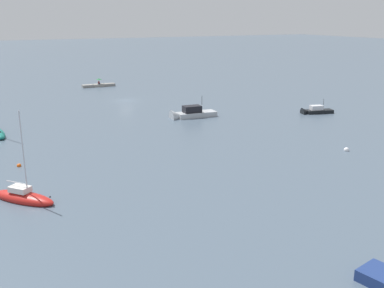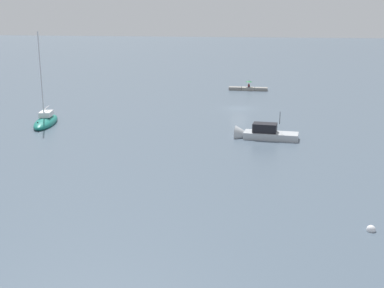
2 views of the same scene
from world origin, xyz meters
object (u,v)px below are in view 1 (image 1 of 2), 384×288
object	(u,v)px
sailboat_red_mid	(23,197)
motorboat_black_far	(314,111)
mooring_buoy_far	(19,166)
motorboat_grey_mid	(189,115)
mooring_buoy_mid	(346,150)
person_seated_maroon_left	(99,83)
umbrella_open_green	(99,79)

from	to	relation	value
sailboat_red_mid	motorboat_black_far	distance (m)	49.56
mooring_buoy_far	motorboat_grey_mid	bearing A→B (deg)	-153.32
mooring_buoy_mid	mooring_buoy_far	xyz separation A→B (m)	(34.95, -11.13, -0.03)
person_seated_maroon_left	mooring_buoy_mid	xyz separation A→B (m)	(-12.51, 62.20, -0.74)
motorboat_black_far	mooring_buoy_mid	xyz separation A→B (m)	(11.04, 18.08, -0.20)
sailboat_red_mid	motorboat_black_far	bearing A→B (deg)	159.30
person_seated_maroon_left	motorboat_grey_mid	world-z (taller)	motorboat_grey_mid
person_seated_maroon_left	motorboat_grey_mid	distance (m)	37.99
mooring_buoy_mid	mooring_buoy_far	bearing A→B (deg)	-17.66
mooring_buoy_mid	mooring_buoy_far	world-z (taller)	mooring_buoy_mid
mooring_buoy_far	mooring_buoy_mid	bearing A→B (deg)	162.34
motorboat_black_far	sailboat_red_mid	bearing A→B (deg)	124.75
motorboat_grey_mid	mooring_buoy_far	size ratio (longest dim) A/B	16.28
motorboat_black_far	mooring_buoy_mid	bearing A→B (deg)	163.64
umbrella_open_green	mooring_buoy_mid	world-z (taller)	umbrella_open_green
motorboat_black_far	umbrella_open_green	bearing A→B (deg)	43.15
person_seated_maroon_left	mooring_buoy_mid	size ratio (longest dim) A/B	1.21
umbrella_open_green	sailboat_red_mid	distance (m)	65.09
umbrella_open_green	motorboat_black_far	xyz separation A→B (m)	(-23.56, 44.14, -1.40)
sailboat_red_mid	mooring_buoy_mid	xyz separation A→B (m)	(-35.62, 1.38, -0.20)
motorboat_black_far	mooring_buoy_mid	world-z (taller)	motorboat_black_far
person_seated_maroon_left	mooring_buoy_mid	distance (m)	63.45
person_seated_maroon_left	sailboat_red_mid	bearing A→B (deg)	61.80
person_seated_maroon_left	umbrella_open_green	size ratio (longest dim) A/B	0.56
umbrella_open_green	person_seated_maroon_left	bearing A→B (deg)	125.56
mooring_buoy_mid	person_seated_maroon_left	bearing A→B (deg)	-78.63
sailboat_red_mid	motorboat_grey_mid	size ratio (longest dim) A/B	1.10
umbrella_open_green	motorboat_black_far	distance (m)	50.06
person_seated_maroon_left	sailboat_red_mid	distance (m)	65.07
mooring_buoy_far	umbrella_open_green	bearing A→B (deg)	-113.71
sailboat_red_mid	mooring_buoy_far	xyz separation A→B (m)	(-0.66, -9.75, -0.23)
mooring_buoy_mid	mooring_buoy_far	size ratio (longest dim) A/B	1.32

